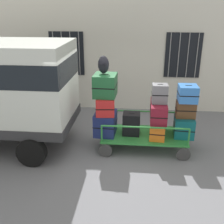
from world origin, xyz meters
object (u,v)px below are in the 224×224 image
Objects in this scene: suitcase_left_bottom at (105,123)px; backpack at (103,65)px; suitcase_midright_bottom at (184,127)px; suitcase_midright_middle at (186,109)px; suitcase_midleft_bottom at (131,124)px; suitcase_center_top at (160,94)px; suitcase_center_bottom at (157,127)px; suitcase_left_top at (105,85)px; suitcase_left_middle at (105,104)px; suitcase_center_middle at (158,111)px; suitcase_midright_top at (188,93)px.

backpack is (-0.04, 0.07, 1.53)m from suitcase_left_bottom.
suitcase_midright_middle is at bearing -90.00° from suitcase_midright_bottom.
suitcase_midleft_bottom reaches higher than suitcase_midright_bottom.
suitcase_midright_bottom is 1.27× the size of suitcase_midright_middle.
suitcase_midright_bottom is at bearing 3.75° from suitcase_center_top.
suitcase_midright_bottom is at bearing 90.00° from suitcase_midright_middle.
suitcase_midright_middle is at bearing 3.46° from suitcase_center_top.
suitcase_midleft_bottom is 0.69m from suitcase_center_bottom.
backpack is at bearing 131.57° from suitcase_left_top.
backpack is at bearing 128.02° from suitcase_left_middle.
suitcase_midright_middle reaches higher than suitcase_midleft_bottom.
suitcase_center_top is (1.37, 0.02, 0.85)m from suitcase_left_bottom.
suitcase_center_middle is 1.83m from backpack.
suitcase_left_top is 0.51m from backpack.
suitcase_left_top reaches higher than suitcase_center_top.
suitcase_center_top is 0.75× the size of suitcase_midright_bottom.
suitcase_left_middle is at bearing -178.46° from suitcase_center_middle.
suitcase_center_top is (0.00, -0.02, 0.94)m from suitcase_center_bottom.
suitcase_center_bottom is at bearing -178.57° from suitcase_midright_middle.
suitcase_left_middle reaches higher than suitcase_center_middle.
suitcase_midright_bottom is (2.05, 0.06, -0.04)m from suitcase_left_bottom.
suitcase_left_top is 1.48× the size of backpack.
suitcase_left_bottom is 1.69× the size of backpack.
suitcase_left_bottom is at bearing -177.94° from suitcase_center_middle.
suitcase_center_middle is 1.86× the size of suitcase_midright_middle.
suitcase_left_middle is 1.50m from suitcase_center_bottom.
suitcase_midright_middle is at bearing 1.68° from suitcase_midleft_bottom.
backpack is (-1.41, 0.05, 0.68)m from suitcase_center_top.
suitcase_center_middle reaches higher than suitcase_midleft_bottom.
suitcase_center_bottom is 0.68m from suitcase_midright_bottom.
suitcase_center_top is (1.37, 0.01, 0.33)m from suitcase_left_middle.
suitcase_left_middle is 1.41m from suitcase_center_top.
suitcase_left_bottom is 1.24× the size of suitcase_midleft_bottom.
suitcase_left_top is 1.76m from suitcase_center_bottom.
backpack reaches higher than suitcase_left_middle.
suitcase_center_middle is 0.80m from suitcase_midright_bottom.
suitcase_midright_middle is at bearing 0.84° from suitcase_center_middle.
suitcase_left_middle is 0.88× the size of suitcase_center_bottom.
suitcase_left_top is 0.70× the size of suitcase_center_bottom.
suitcase_midright_top is at bearing -90.00° from suitcase_midright_bottom.
suitcase_center_middle is 0.69m from suitcase_midright_middle.
suitcase_midright_middle is (2.05, 0.04, -0.59)m from suitcase_left_top.
suitcase_midleft_bottom is 1.70m from backpack.
suitcase_center_middle is at bearing -0.83° from backpack.
suitcase_midright_bottom is 1.34× the size of suitcase_midright_top.
suitcase_left_bottom is 0.68m from suitcase_midleft_bottom.
suitcase_center_middle is (0.68, 0.03, 0.37)m from suitcase_midleft_bottom.
suitcase_center_middle is 2.13× the size of backpack.
suitcase_midright_top is at bearing -90.00° from suitcase_midright_middle.
backpack is (-1.41, 0.03, 1.62)m from suitcase_center_bottom.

